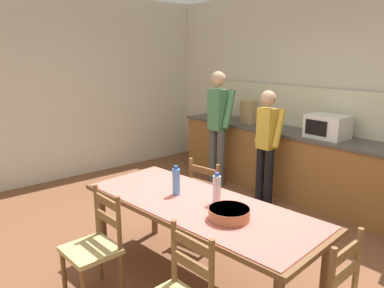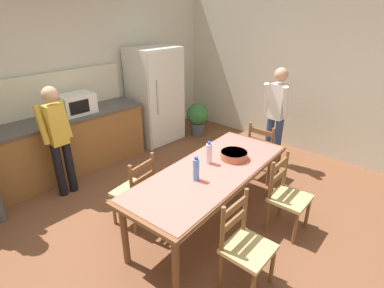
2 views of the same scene
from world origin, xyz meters
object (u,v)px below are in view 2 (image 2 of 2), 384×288
(microwave, at_px, (76,104))
(person_at_counter, at_px, (58,137))
(serving_bowl, at_px, (234,155))
(person_by_table, at_px, (276,112))
(chair_side_far_left, at_px, (136,191))
(bottle_near_centre, at_px, (196,169))
(dining_table, at_px, (211,175))
(chair_side_near_left, at_px, (245,246))
(refrigerator, at_px, (156,96))
(bottle_off_centre, at_px, (209,153))
(potted_plant, at_px, (198,117))
(chair_head_end, at_px, (263,152))
(chair_side_near_right, at_px, (287,196))

(microwave, xyz_separation_m, person_at_counter, (-0.57, -0.52, -0.22))
(serving_bowl, xyz_separation_m, person_at_counter, (-1.22, 1.96, 0.05))
(serving_bowl, height_order, person_by_table, person_by_table)
(chair_side_far_left, bearing_deg, bottle_near_centre, 102.56)
(dining_table, distance_m, chair_side_near_left, 0.91)
(chair_side_near_left, bearing_deg, refrigerator, 59.63)
(serving_bowl, bearing_deg, chair_side_near_left, -138.15)
(refrigerator, height_order, dining_table, refrigerator)
(dining_table, bearing_deg, person_by_table, 7.78)
(refrigerator, bearing_deg, microwave, 179.31)
(bottle_near_centre, height_order, bottle_off_centre, same)
(potted_plant, bearing_deg, chair_head_end, -108.47)
(chair_head_end, relative_size, potted_plant, 1.36)
(potted_plant, bearing_deg, person_at_counter, -178.56)
(bottle_off_centre, height_order, chair_side_near_left, bottle_off_centre)
(refrigerator, height_order, potted_plant, refrigerator)
(bottle_near_centre, relative_size, chair_side_near_right, 0.30)
(bottle_near_centre, distance_m, chair_side_near_left, 0.88)
(potted_plant, bearing_deg, dining_table, -135.22)
(microwave, bearing_deg, potted_plant, -11.11)
(chair_side_near_right, relative_size, chair_side_near_left, 1.00)
(bottle_near_centre, xyz_separation_m, chair_side_far_left, (-0.28, 0.70, -0.45))
(chair_side_far_left, bearing_deg, bottle_off_centre, 130.28)
(dining_table, height_order, chair_side_far_left, chair_side_far_left)
(microwave, relative_size, chair_side_far_left, 0.55)
(chair_head_end, relative_size, chair_side_near_right, 1.00)
(chair_head_end, height_order, person_by_table, person_by_table)
(microwave, bearing_deg, dining_table, -83.96)
(microwave, relative_size, chair_side_near_right, 0.55)
(person_at_counter, bearing_deg, chair_side_near_right, -151.99)
(bottle_near_centre, bearing_deg, chair_head_end, 5.16)
(potted_plant, bearing_deg, bottle_near_centre, -138.53)
(bottle_off_centre, xyz_separation_m, chair_side_near_left, (-0.53, -0.88, -0.45))
(bottle_near_centre, relative_size, person_by_table, 0.17)
(refrigerator, relative_size, chair_side_near_left, 1.95)
(bottle_off_centre, bearing_deg, chair_side_near_left, -120.98)
(microwave, relative_size, dining_table, 0.22)
(person_at_counter, bearing_deg, serving_bowl, -148.18)
(bottle_near_centre, distance_m, person_at_counter, 2.03)
(refrigerator, distance_m, potted_plant, 0.98)
(microwave, bearing_deg, serving_bowl, -75.30)
(bottle_near_centre, distance_m, bottle_off_centre, 0.40)
(chair_head_end, xyz_separation_m, person_at_counter, (-2.22, 1.81, 0.42))
(bottle_near_centre, height_order, person_at_counter, person_at_counter)
(chair_side_far_left, relative_size, chair_head_end, 1.00)
(microwave, distance_m, dining_table, 2.50)
(refrigerator, bearing_deg, chair_side_far_left, -136.57)
(person_by_table, bearing_deg, chair_side_near_right, 34.33)
(bottle_off_centre, xyz_separation_m, chair_side_far_left, (-0.66, 0.56, -0.45))
(bottle_near_centre, height_order, serving_bowl, bottle_near_centre)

